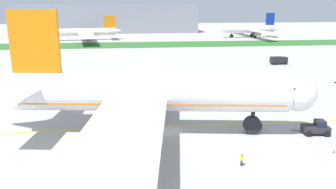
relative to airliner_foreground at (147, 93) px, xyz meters
The scene contains 11 objects.
ground_plane 7.28m from the airliner_foreground, ahead, with size 600.00×600.00×0.00m, color #ADAAA5.
apron_taxi_line 7.58m from the airliner_foreground, 30.97° to the left, with size 280.00×0.36×0.01m, color yellow.
grass_median_strip 118.58m from the airliner_foreground, 88.30° to the left, with size 320.00×24.00×0.10m, color #2D6628.
airliner_foreground is the anchor object (origin of this frame).
pushback_tug 26.69m from the airliner_foreground, ahead, with size 5.81×3.11×2.26m.
ground_crew_wingwalker_port 17.89m from the airliner_foreground, 49.81° to the right, with size 0.43×0.47×1.57m.
traffic_cone_near_nose 27.59m from the airliner_foreground, 23.11° to the right, with size 0.36×0.36×0.58m.
service_truck_fuel_bowser 74.53m from the airliner_foreground, 51.22° to the left, with size 5.50×2.88×2.48m.
parked_airliner_far_left 145.16m from the airliner_foreground, 100.53° to the left, with size 42.08×67.99×12.75m.
parked_airliner_far_centre 163.43m from the airliner_foreground, 65.22° to the left, with size 36.41×56.36×13.97m.
terminal_building 192.22m from the airliner_foreground, 94.84° to the left, with size 120.21×20.00×18.00m, color gray.
Camera 1 is at (-6.09, -51.74, 19.72)m, focal length 37.45 mm.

